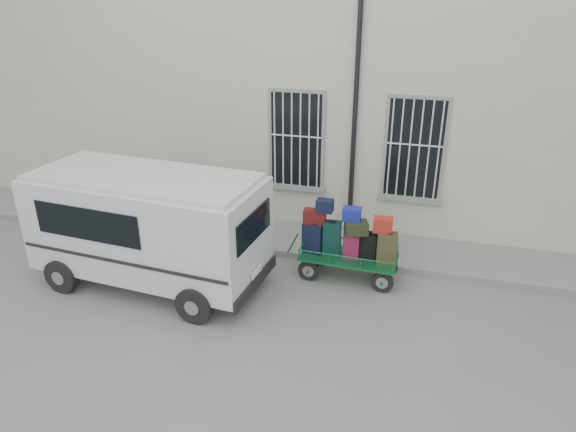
{
  "coord_description": "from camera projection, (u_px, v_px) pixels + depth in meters",
  "views": [
    {
      "loc": [
        2.63,
        -8.32,
        5.47
      ],
      "look_at": [
        -0.04,
        1.0,
        1.19
      ],
      "focal_mm": 32.0,
      "sensor_mm": 36.0,
      "label": 1
    }
  ],
  "objects": [
    {
      "name": "van",
      "position": [
        148.0,
        222.0,
        9.98
      ],
      "size": [
        4.72,
        2.36,
        2.31
      ],
      "rotation": [
        0.0,
        0.0,
        -0.07
      ],
      "color": "silver",
      "rests_on": "ground"
    },
    {
      "name": "building",
      "position": [
        335.0,
        90.0,
        13.81
      ],
      "size": [
        24.0,
        5.15,
        6.0
      ],
      "color": "beige",
      "rests_on": "ground"
    },
    {
      "name": "sidewalk",
      "position": [
        304.0,
        240.0,
        12.09
      ],
      "size": [
        24.0,
        1.7,
        0.15
      ],
      "primitive_type": "cube",
      "color": "gray",
      "rests_on": "ground"
    },
    {
      "name": "ground",
      "position": [
        276.0,
        290.0,
        10.19
      ],
      "size": [
        80.0,
        80.0,
        0.0
      ],
      "primitive_type": "plane",
      "color": "slate",
      "rests_on": "ground"
    },
    {
      "name": "luggage_cart",
      "position": [
        348.0,
        242.0,
        10.31
      ],
      "size": [
        2.3,
        0.94,
        1.68
      ],
      "rotation": [
        0.0,
        0.0,
        -0.03
      ],
      "color": "black",
      "rests_on": "ground"
    }
  ]
}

